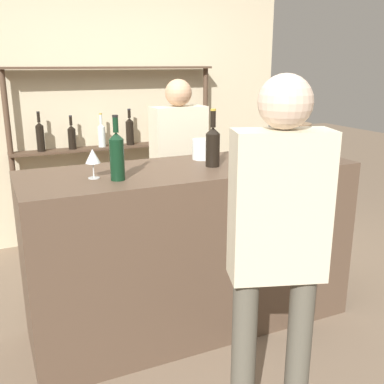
% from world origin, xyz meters
% --- Properties ---
extents(ground_plane, '(16.00, 16.00, 0.00)m').
position_xyz_m(ground_plane, '(0.00, 0.00, 0.00)').
color(ground_plane, '#7A6651').
extents(bar_counter, '(2.08, 0.70, 1.09)m').
position_xyz_m(bar_counter, '(0.00, 0.00, 0.54)').
color(bar_counter, brown).
rests_on(bar_counter, ground_plane).
extents(back_wall, '(3.68, 0.12, 2.80)m').
position_xyz_m(back_wall, '(0.00, 1.95, 1.40)').
color(back_wall, beige).
rests_on(back_wall, ground_plane).
extents(back_shelf, '(1.97, 0.18, 1.67)m').
position_xyz_m(back_shelf, '(-0.00, 1.77, 1.11)').
color(back_shelf, '#4C3828').
rests_on(back_shelf, ground_plane).
extents(counter_bottle_0, '(0.08, 0.08, 0.32)m').
position_xyz_m(counter_bottle_0, '(0.86, 0.06, 1.21)').
color(counter_bottle_0, black).
rests_on(counter_bottle_0, bar_counter).
extents(counter_bottle_1, '(0.08, 0.08, 0.35)m').
position_xyz_m(counter_bottle_1, '(-0.51, -0.13, 1.23)').
color(counter_bottle_1, black).
rests_on(counter_bottle_1, bar_counter).
extents(counter_bottle_2, '(0.09, 0.09, 0.35)m').
position_xyz_m(counter_bottle_2, '(0.12, -0.04, 1.22)').
color(counter_bottle_2, black).
rests_on(counter_bottle_2, bar_counter).
extents(wine_glass, '(0.08, 0.08, 0.17)m').
position_xyz_m(wine_glass, '(-0.62, -0.03, 1.21)').
color(wine_glass, silver).
rests_on(wine_glass, bar_counter).
extents(ice_bucket, '(0.24, 0.24, 0.24)m').
position_xyz_m(ice_bucket, '(0.69, -0.07, 1.21)').
color(ice_bucket, '#846647').
rests_on(ice_bucket, bar_counter).
extents(cork_jar, '(0.13, 0.13, 0.13)m').
position_xyz_m(cork_jar, '(0.16, 0.18, 1.15)').
color(cork_jar, silver).
rests_on(cork_jar, bar_counter).
extents(server_behind_counter, '(0.44, 0.21, 1.59)m').
position_xyz_m(server_behind_counter, '(0.25, 0.79, 0.93)').
color(server_behind_counter, '#575347').
rests_on(server_behind_counter, ground_plane).
extents(customer_center, '(0.44, 0.30, 1.67)m').
position_xyz_m(customer_center, '(-0.06, -1.00, 0.99)').
color(customer_center, '#575347').
rests_on(customer_center, ground_plane).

